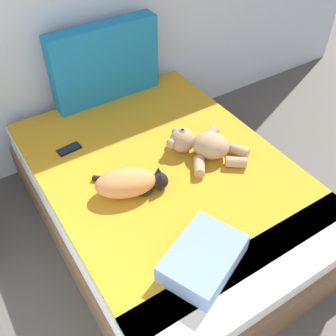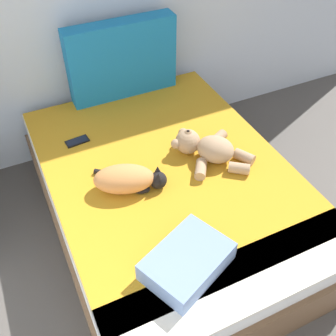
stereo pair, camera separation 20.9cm
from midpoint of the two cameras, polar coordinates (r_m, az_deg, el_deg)
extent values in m
cube|color=brown|center=(2.63, 2.31, -5.85)|extent=(1.43, 1.96, 0.30)
cube|color=white|center=(2.45, 2.47, -2.11)|extent=(1.39, 1.91, 0.19)
cube|color=orange|center=(2.41, 1.90, 0.54)|extent=(1.37, 1.77, 0.02)
cube|color=silver|center=(1.96, 14.07, -15.56)|extent=(1.37, 0.31, 0.02)
cube|color=#1972AD|center=(2.89, -4.49, 15.24)|extent=(0.78, 0.14, 0.55)
ellipsoid|color=#D18447|center=(2.20, -3.67, -1.70)|extent=(0.39, 0.30, 0.15)
sphere|color=black|center=(2.23, 1.25, -1.87)|extent=(0.10, 0.10, 0.10)
cone|color=black|center=(2.21, 1.20, -0.31)|extent=(0.04, 0.04, 0.04)
cone|color=black|center=(2.17, 1.34, -1.31)|extent=(0.04, 0.04, 0.04)
cylinder|color=black|center=(2.33, -6.21, -0.93)|extent=(0.14, 0.13, 0.03)
ellipsoid|color=black|center=(2.21, -1.15, -3.22)|extent=(0.11, 0.09, 0.04)
ellipsoid|color=tan|center=(2.41, 9.31, 2.57)|extent=(0.29, 0.29, 0.15)
sphere|color=tan|center=(2.44, 5.30, 3.70)|extent=(0.15, 0.15, 0.15)
sphere|color=#8E6B49|center=(2.41, 5.38, 4.66)|extent=(0.06, 0.06, 0.06)
sphere|color=black|center=(2.40, 5.42, 5.15)|extent=(0.02, 0.02, 0.02)
sphere|color=tan|center=(2.41, 3.64, 3.37)|extent=(0.06, 0.06, 0.06)
sphere|color=tan|center=(2.50, 4.60, 4.94)|extent=(0.06, 0.06, 0.06)
cylinder|color=tan|center=(2.33, 7.30, -0.27)|extent=(0.13, 0.15, 0.07)
cylinder|color=tan|center=(2.38, 12.67, -0.15)|extent=(0.14, 0.13, 0.07)
cylinder|color=tan|center=(2.56, 9.47, 4.06)|extent=(0.15, 0.12, 0.07)
cylinder|color=tan|center=(2.46, 13.31, 1.49)|extent=(0.12, 0.14, 0.07)
cube|color=black|center=(2.60, -10.70, 3.71)|extent=(0.15, 0.09, 0.01)
cube|color=black|center=(2.59, -10.72, 3.80)|extent=(0.14, 0.07, 0.00)
cube|color=#728CB7|center=(1.89, 6.03, -13.39)|extent=(0.48, 0.42, 0.11)
camera|label=1|loc=(0.10, -87.33, 2.52)|focal=42.36mm
camera|label=2|loc=(0.10, 92.67, -2.52)|focal=42.36mm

